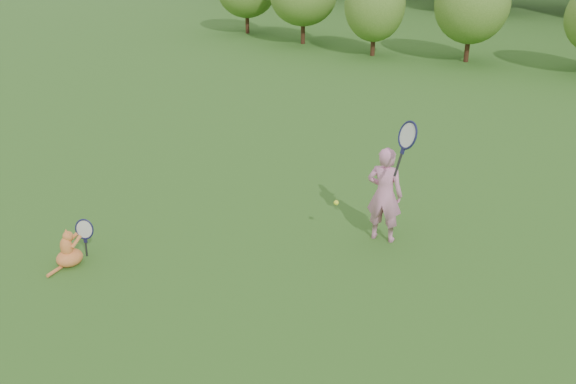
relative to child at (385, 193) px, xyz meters
The scene contains 5 objects.
ground 2.09m from the child, 129.55° to the right, with size 100.00×100.00×0.00m, color #295016.
shrub_row 11.57m from the child, 96.25° to the left, with size 28.00×3.00×2.80m, color #456F22, non-canonical shape.
child is the anchor object (origin of this frame).
cat 4.09m from the child, 136.36° to the right, with size 0.41×0.66×0.66m.
tennis_ball 0.66m from the child, 143.44° to the right, with size 0.07×0.07×0.07m.
Camera 1 is at (4.51, -5.59, 4.05)m, focal length 40.00 mm.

